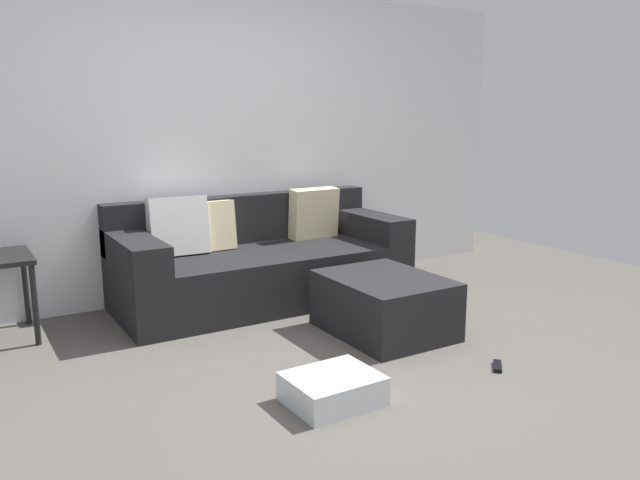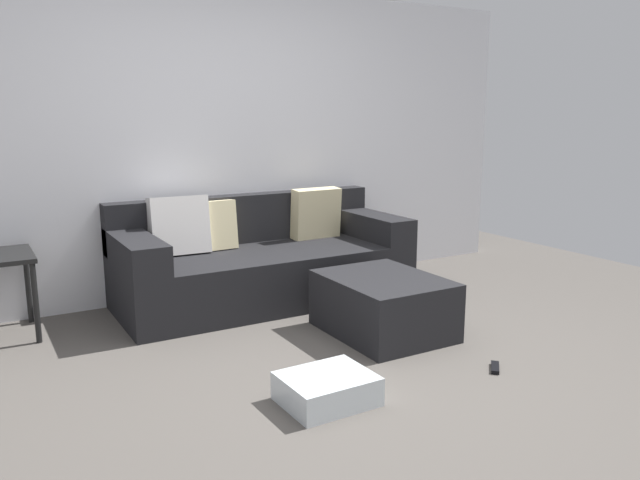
{
  "view_description": "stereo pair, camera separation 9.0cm",
  "coord_description": "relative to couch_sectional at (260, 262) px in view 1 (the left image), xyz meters",
  "views": [
    {
      "loc": [
        -1.83,
        -2.61,
        1.45
      ],
      "look_at": [
        0.42,
        1.09,
        0.56
      ],
      "focal_mm": 35.11,
      "sensor_mm": 36.0,
      "label": 1
    },
    {
      "loc": [
        -1.75,
        -2.65,
        1.45
      ],
      "look_at": [
        0.42,
        1.09,
        0.56
      ],
      "focal_mm": 35.11,
      "sensor_mm": 36.0,
      "label": 2
    }
  ],
  "objects": [
    {
      "name": "wall_back",
      "position": [
        -0.23,
        0.44,
        0.9
      ],
      "size": [
        5.82,
        0.1,
        2.41
      ],
      "primitive_type": "cube",
      "color": "silver",
      "rests_on": "ground_plane"
    },
    {
      "name": "couch_sectional",
      "position": [
        0.0,
        0.0,
        0.0
      ],
      "size": [
        2.23,
        0.91,
        0.85
      ],
      "color": "black",
      "rests_on": "ground_plane"
    },
    {
      "name": "ottoman",
      "position": [
        0.38,
        -1.1,
        -0.11
      ],
      "size": [
        0.66,
        0.84,
        0.38
      ],
      "primitive_type": "cube",
      "color": "black",
      "rests_on": "ground_plane"
    },
    {
      "name": "ground_plane",
      "position": [
        -0.23,
        -1.66,
        -0.31
      ],
      "size": [
        7.57,
        7.57,
        0.0
      ],
      "primitive_type": "plane",
      "color": "#544F49"
    },
    {
      "name": "remote_near_ottoman",
      "position": [
        0.58,
        -1.92,
        -0.29
      ],
      "size": [
        0.14,
        0.14,
        0.02
      ],
      "primitive_type": "cube",
      "rotation": [
        0.0,
        0.0,
        0.79
      ],
      "color": "black",
      "rests_on": "ground_plane"
    },
    {
      "name": "storage_bin",
      "position": [
        -0.47,
        -1.79,
        -0.23
      ],
      "size": [
        0.46,
        0.38,
        0.15
      ],
      "primitive_type": "cube",
      "rotation": [
        0.0,
        0.0,
        0.02
      ],
      "color": "silver",
      "rests_on": "ground_plane"
    }
  ]
}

